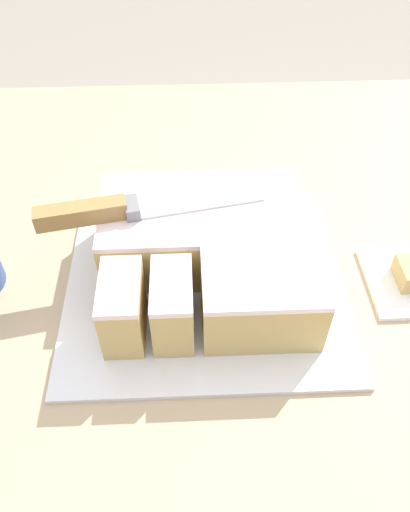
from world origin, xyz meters
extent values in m
cube|color=tan|center=(0.00, 0.00, 0.48)|extent=(1.40, 1.10, 0.96)
cube|color=silver|center=(-0.04, 0.05, 0.96)|extent=(0.33, 0.31, 0.01)
cube|color=tan|center=(-0.04, 0.09, 1.00)|extent=(0.24, 0.13, 0.07)
cube|color=white|center=(-0.04, 0.09, 1.04)|extent=(0.24, 0.13, 0.01)
cube|color=tan|center=(0.02, -0.02, 1.00)|extent=(0.13, 0.09, 0.07)
cube|color=white|center=(0.02, -0.02, 1.04)|extent=(0.13, 0.09, 0.01)
cube|color=tan|center=(-0.13, -0.02, 1.00)|extent=(0.04, 0.08, 0.07)
cube|color=white|center=(-0.13, -0.02, 1.04)|extent=(0.04, 0.08, 0.01)
cube|color=tan|center=(-0.08, -0.02, 1.00)|extent=(0.04, 0.08, 0.07)
cube|color=white|center=(-0.08, -0.02, 1.04)|extent=(0.04, 0.08, 0.01)
cube|color=silver|center=(-0.05, 0.10, 1.04)|extent=(0.16, 0.06, 0.00)
cube|color=slate|center=(-0.12, 0.09, 1.05)|extent=(0.02, 0.04, 0.02)
cube|color=olive|center=(-0.18, 0.07, 1.05)|extent=(0.11, 0.04, 0.02)
camera|label=1|loc=(-0.06, -0.35, 1.43)|focal=35.00mm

